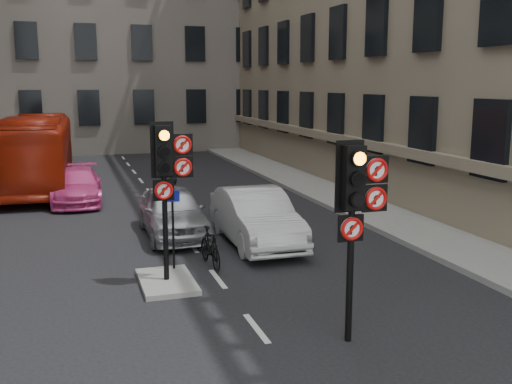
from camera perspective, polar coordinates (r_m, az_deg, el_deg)
ground at (r=9.80m, az=3.74°, el=-17.24°), size 120.00×120.00×0.00m
pavement_right at (r=23.04m, az=9.65°, el=-0.92°), size 3.00×50.00×0.16m
centre_island at (r=13.96m, az=-8.49°, el=-8.44°), size 1.20×2.00×0.12m
building_far at (r=46.51m, az=-14.08°, el=16.83°), size 30.00×14.00×20.00m
signal_near at (r=10.39m, az=9.58°, el=-0.62°), size 0.91×0.40×3.58m
signal_far at (r=13.36m, az=-8.43°, el=2.37°), size 0.91×0.40×3.58m
car_silver at (r=18.04m, az=-7.93°, el=-1.88°), size 1.76×4.34×1.48m
car_white at (r=16.99m, az=-0.01°, el=-2.40°), size 1.71×4.75×1.56m
car_pink at (r=23.87m, az=-16.67°, el=0.57°), size 2.01×4.55×1.30m
bus_red at (r=27.86m, az=-20.16°, el=3.60°), size 2.99×11.24×3.11m
motorcycle at (r=15.00m, az=-4.38°, el=-5.29°), size 0.55×1.67×0.99m
motorcyclist at (r=19.59m, az=-7.98°, el=-0.77°), size 0.67×0.58×1.57m
info_sign at (r=14.35m, az=-7.92°, el=-2.53°), size 0.33×0.10×1.91m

